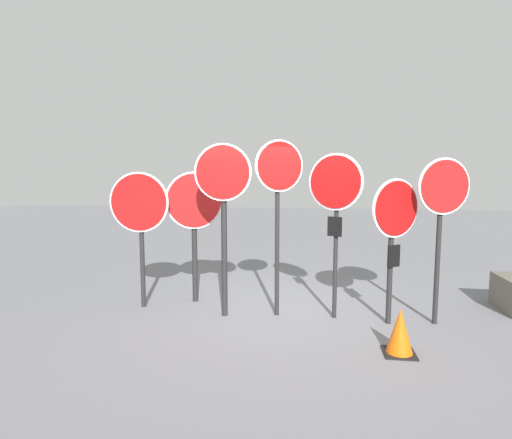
% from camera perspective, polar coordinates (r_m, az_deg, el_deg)
% --- Properties ---
extents(ground_plane, '(40.00, 40.00, 0.00)m').
position_cam_1_polar(ground_plane, '(6.30, 3.82, -13.07)').
color(ground_plane, slate).
extents(stop_sign_0, '(0.93, 0.15, 2.15)m').
position_cam_1_polar(stop_sign_0, '(6.44, -16.30, 1.13)').
color(stop_sign_0, black).
rests_on(stop_sign_0, ground).
extents(stop_sign_1, '(0.86, 0.39, 2.15)m').
position_cam_1_polar(stop_sign_1, '(6.54, -8.81, 0.96)').
color(stop_sign_1, black).
rests_on(stop_sign_1, ground).
extents(stop_sign_2, '(0.83, 0.17, 2.55)m').
position_cam_1_polar(stop_sign_2, '(5.78, -4.69, 3.39)').
color(stop_sign_2, black).
rests_on(stop_sign_2, ground).
extents(stop_sign_3, '(0.66, 0.40, 2.60)m').
position_cam_1_polar(stop_sign_3, '(5.79, 3.27, 4.77)').
color(stop_sign_3, black).
rests_on(stop_sign_3, ground).
extents(stop_sign_4, '(0.74, 0.36, 2.40)m').
position_cam_1_polar(stop_sign_4, '(5.79, 11.29, 3.21)').
color(stop_sign_4, black).
rests_on(stop_sign_4, ground).
extents(stop_sign_5, '(0.68, 0.48, 2.05)m').
position_cam_1_polar(stop_sign_5, '(5.79, 19.18, -0.42)').
color(stop_sign_5, black).
rests_on(stop_sign_5, ground).
extents(stop_sign_6, '(0.74, 0.28, 2.33)m').
position_cam_1_polar(stop_sign_6, '(6.00, 25.12, 2.07)').
color(stop_sign_6, black).
rests_on(stop_sign_6, ground).
extents(traffic_cone_0, '(0.37, 0.37, 0.55)m').
position_cam_1_polar(traffic_cone_0, '(5.13, 19.87, -14.82)').
color(traffic_cone_0, black).
rests_on(traffic_cone_0, ground).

